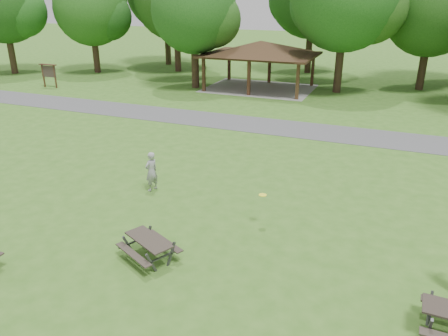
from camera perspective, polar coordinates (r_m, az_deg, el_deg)
ground at (r=13.79m, az=-10.31°, el=-10.25°), size 160.00×160.00×0.00m
asphalt_path at (r=25.65m, az=6.35°, el=5.41°), size 120.00×3.20×0.02m
pavilion at (r=35.57m, az=4.79°, el=15.13°), size 8.60×7.01×3.76m
notice_board at (r=38.84m, az=-21.94°, el=11.63°), size 1.60×0.30×1.88m
tree_row_a at (r=46.86m, az=-26.79°, el=18.45°), size 7.56×7.20×9.97m
tree_row_b at (r=44.71m, az=-16.84°, el=19.08°), size 7.14×6.80×9.28m
tree_row_c at (r=43.81m, az=-6.21°, el=20.93°), size 8.19×7.80×10.67m
tree_row_d at (r=35.79m, az=-3.81°, el=19.55°), size 6.93×6.60×9.27m
tree_row_f at (r=38.29m, az=25.64°, el=17.84°), size 7.35×7.00×9.55m
picnic_table_middle at (r=12.99m, az=-9.79°, el=-9.73°), size 2.02×1.87×0.70m
frisbee_in_flight at (r=14.31m, az=5.08°, el=-3.53°), size 0.27×0.27×0.02m
frisbee_thrower at (r=17.20m, az=-9.47°, el=-0.45°), size 0.54×0.67×1.59m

